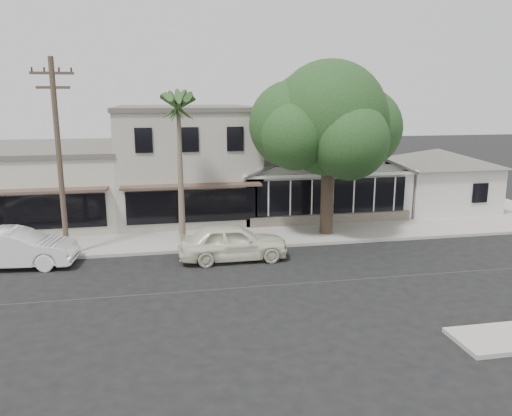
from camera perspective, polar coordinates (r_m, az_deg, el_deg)
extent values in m
plane|color=black|center=(20.09, 3.09, -8.76)|extent=(140.00, 140.00, 0.00)
cube|color=#9E9991|center=(26.15, -18.00, -4.10)|extent=(90.00, 3.50, 0.15)
cube|color=beige|center=(32.63, 6.37, 2.28)|extent=(10.00, 8.00, 3.00)
cube|color=black|center=(28.80, 8.76, 1.33)|extent=(8.80, 0.10, 2.00)
cube|color=#60564C|center=(29.11, 8.66, -1.37)|extent=(9.60, 0.18, 0.70)
cube|color=beige|center=(35.05, 19.79, 2.33)|extent=(6.00, 6.00, 3.00)
cube|color=#BCB7AA|center=(31.94, -8.00, 5.19)|extent=(8.00, 10.00, 6.50)
cube|color=beige|center=(32.91, -23.79, 2.43)|extent=(10.00, 10.00, 4.20)
cylinder|color=brown|center=(23.92, -21.54, 4.98)|extent=(0.24, 0.24, 9.00)
cube|color=brown|center=(23.77, -22.30, 14.08)|extent=(1.80, 0.12, 0.12)
cube|color=brown|center=(23.75, -22.18, 12.64)|extent=(1.40, 0.12, 0.12)
imported|color=white|center=(22.82, -2.64, -3.87)|extent=(4.98, 2.04, 1.69)
imported|color=white|center=(24.24, -25.88, -4.16)|extent=(5.31, 2.26, 1.70)
cylinder|color=#4D3D2F|center=(26.72, 8.11, 0.61)|extent=(0.68, 0.68, 3.63)
sphere|color=#173616|center=(26.17, 8.41, 10.13)|extent=(5.90, 5.90, 5.90)
sphere|color=#173616|center=(27.56, 11.97, 8.94)|extent=(4.31, 4.31, 4.31)
sphere|color=#173616|center=(26.08, 4.23, 9.48)|extent=(4.54, 4.54, 4.54)
sphere|color=#173616|center=(24.80, 10.63, 7.56)|extent=(3.86, 3.86, 3.86)
sphere|color=#173616|center=(27.67, 5.82, 11.04)|extent=(4.08, 4.08, 4.08)
sphere|color=#173616|center=(28.10, 10.06, 11.86)|extent=(3.63, 3.63, 3.63)
sphere|color=#173616|center=(24.74, 4.53, 8.25)|extent=(3.40, 3.40, 3.40)
cone|color=#726651|center=(24.76, -8.61, 3.26)|extent=(0.34, 0.34, 6.70)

